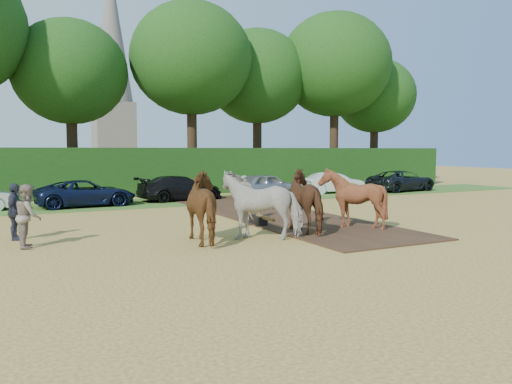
% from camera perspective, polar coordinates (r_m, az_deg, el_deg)
% --- Properties ---
extents(ground, '(120.00, 120.00, 0.00)m').
position_cam_1_polar(ground, '(15.76, 8.95, -5.72)').
color(ground, gold).
rests_on(ground, ground).
extents(earth_strip, '(4.50, 17.00, 0.05)m').
position_cam_1_polar(earth_strip, '(22.42, 1.59, -2.45)').
color(earth_strip, '#472D1C').
rests_on(earth_strip, ground).
extents(grass_verge, '(50.00, 5.00, 0.03)m').
position_cam_1_polar(grass_verge, '(28.21, -7.89, -1.01)').
color(grass_verge, '#38601E').
rests_on(grass_verge, ground).
extents(hedgerow, '(46.00, 1.60, 3.00)m').
position_cam_1_polar(hedgerow, '(32.39, -10.51, 2.34)').
color(hedgerow, '#14380F').
rests_on(hedgerow, ground).
extents(spectator_near, '(0.79, 0.97, 1.87)m').
position_cam_1_polar(spectator_near, '(16.14, -24.57, -2.50)').
color(spectator_near, tan).
rests_on(spectator_near, ground).
extents(spectator_far, '(0.73, 1.15, 1.82)m').
position_cam_1_polar(spectator_far, '(17.62, -25.86, -2.04)').
color(spectator_far, '#2A2C38').
rests_on(spectator_far, ground).
extents(plough_team, '(7.32, 5.22, 2.22)m').
position_cam_1_polar(plough_team, '(16.94, 3.39, -1.18)').
color(plough_team, brown).
rests_on(plough_team, ground).
extents(parked_cars, '(35.97, 3.54, 1.48)m').
position_cam_1_polar(parked_cars, '(28.57, -5.23, 0.47)').
color(parked_cars, '#AEB1B5').
rests_on(parked_cars, ground).
extents(treeline, '(48.70, 10.60, 14.21)m').
position_cam_1_polar(treeline, '(35.56, -14.90, 14.57)').
color(treeline, '#382616').
rests_on(treeline, ground).
extents(church, '(5.20, 5.20, 27.00)m').
position_cam_1_polar(church, '(69.66, -16.12, 13.64)').
color(church, slate).
rests_on(church, ground).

